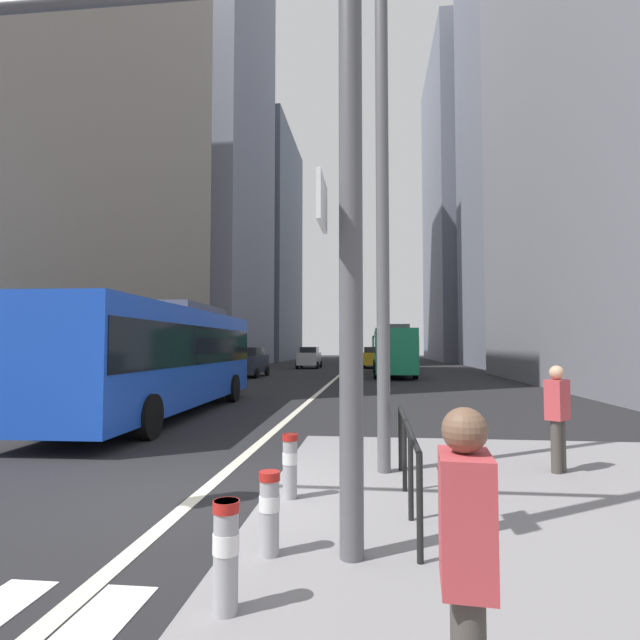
{
  "coord_description": "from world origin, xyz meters",
  "views": [
    {
      "loc": [
        2.41,
        -6.57,
        2.06
      ],
      "look_at": [
        -1.77,
        31.99,
        4.06
      ],
      "focal_mm": 27.97,
      "sensor_mm": 36.0,
      "label": 1
    }
  ],
  "objects_px": {
    "bollard_right": "(269,508)",
    "bollard_back": "(290,462)",
    "traffic_signal_gantry": "(172,139)",
    "sedan_white_oncoming": "(36,383)",
    "pedestrian_waiting": "(558,413)",
    "city_bus_blue_oncoming": "(163,353)",
    "pedestrian_walking": "(467,563)",
    "car_receding_far": "(387,357)",
    "car_oncoming_far": "(309,357)",
    "street_lamp_post": "(382,139)",
    "car_receding_near": "(373,357)",
    "car_oncoming_mid": "(249,362)",
    "city_bus_red_distant": "(383,348)",
    "city_bus_red_receding": "(393,349)",
    "bollard_left": "(226,550)"
  },
  "relations": [
    {
      "from": "city_bus_red_distant",
      "to": "pedestrian_walking",
      "type": "height_order",
      "value": "city_bus_red_distant"
    },
    {
      "from": "city_bus_red_distant",
      "to": "car_receding_far",
      "type": "bearing_deg",
      "value": -89.36
    },
    {
      "from": "bollard_left",
      "to": "bollard_back",
      "type": "distance_m",
      "value": 2.7
    },
    {
      "from": "city_bus_red_receding",
      "to": "bollard_right",
      "type": "distance_m",
      "value": 30.18
    },
    {
      "from": "city_bus_blue_oncoming",
      "to": "bollard_left",
      "type": "height_order",
      "value": "city_bus_blue_oncoming"
    },
    {
      "from": "car_receding_far",
      "to": "pedestrian_waiting",
      "type": "distance_m",
      "value": 38.83
    },
    {
      "from": "car_oncoming_mid",
      "to": "pedestrian_waiting",
      "type": "distance_m",
      "value": 26.73
    },
    {
      "from": "car_oncoming_far",
      "to": "bollard_back",
      "type": "bearing_deg",
      "value": -82.94
    },
    {
      "from": "car_receding_near",
      "to": "bollard_left",
      "type": "xyz_separation_m",
      "value": [
        -0.97,
        -42.78,
        -0.4
      ]
    },
    {
      "from": "car_oncoming_mid",
      "to": "bollard_left",
      "type": "relative_size",
      "value": 5.51
    },
    {
      "from": "bollard_right",
      "to": "pedestrian_waiting",
      "type": "xyz_separation_m",
      "value": [
        3.73,
        3.4,
        0.46
      ]
    },
    {
      "from": "city_bus_blue_oncoming",
      "to": "bollard_left",
      "type": "bearing_deg",
      "value": -64.09
    },
    {
      "from": "car_receding_near",
      "to": "street_lamp_post",
      "type": "height_order",
      "value": "street_lamp_post"
    },
    {
      "from": "car_receding_near",
      "to": "city_bus_red_distant",
      "type": "bearing_deg",
      "value": 83.91
    },
    {
      "from": "city_bus_blue_oncoming",
      "to": "street_lamp_post",
      "type": "xyz_separation_m",
      "value": [
        6.39,
        -6.54,
        3.45
      ]
    },
    {
      "from": "car_oncoming_mid",
      "to": "bollard_right",
      "type": "distance_m",
      "value": 28.7
    },
    {
      "from": "city_bus_blue_oncoming",
      "to": "pedestrian_walking",
      "type": "bearing_deg",
      "value": -60.47
    },
    {
      "from": "bollard_left",
      "to": "bollard_right",
      "type": "relative_size",
      "value": 1.05
    },
    {
      "from": "pedestrian_walking",
      "to": "bollard_left",
      "type": "bearing_deg",
      "value": 143.16
    },
    {
      "from": "bollard_right",
      "to": "pedestrian_waiting",
      "type": "distance_m",
      "value": 5.07
    },
    {
      "from": "car_receding_near",
      "to": "bollard_right",
      "type": "distance_m",
      "value": 41.79
    },
    {
      "from": "car_oncoming_mid",
      "to": "pedestrian_walking",
      "type": "relative_size",
      "value": 2.69
    },
    {
      "from": "car_receding_near",
      "to": "pedestrian_walking",
      "type": "bearing_deg",
      "value": -89.32
    },
    {
      "from": "car_oncoming_mid",
      "to": "pedestrian_walking",
      "type": "bearing_deg",
      "value": -73.81
    },
    {
      "from": "street_lamp_post",
      "to": "sedan_white_oncoming",
      "type": "bearing_deg",
      "value": 149.61
    },
    {
      "from": "pedestrian_waiting",
      "to": "sedan_white_oncoming",
      "type": "bearing_deg",
      "value": 156.21
    },
    {
      "from": "sedan_white_oncoming",
      "to": "pedestrian_waiting",
      "type": "relative_size",
      "value": 2.71
    },
    {
      "from": "traffic_signal_gantry",
      "to": "bollard_back",
      "type": "bearing_deg",
      "value": 62.32
    },
    {
      "from": "car_oncoming_far",
      "to": "street_lamp_post",
      "type": "distance_m",
      "value": 38.41
    },
    {
      "from": "car_receding_near",
      "to": "street_lamp_post",
      "type": "relative_size",
      "value": 0.54
    },
    {
      "from": "bollard_left",
      "to": "pedestrian_walking",
      "type": "bearing_deg",
      "value": -36.84
    },
    {
      "from": "city_bus_blue_oncoming",
      "to": "bollard_left",
      "type": "relative_size",
      "value": 14.6
    },
    {
      "from": "street_lamp_post",
      "to": "bollard_right",
      "type": "xyz_separation_m",
      "value": [
        -1.1,
        -3.12,
        -4.71
      ]
    },
    {
      "from": "sedan_white_oncoming",
      "to": "bollard_right",
      "type": "xyz_separation_m",
      "value": [
        8.75,
        -8.9,
        -0.42
      ]
    },
    {
      "from": "bollard_left",
      "to": "pedestrian_waiting",
      "type": "height_order",
      "value": "pedestrian_waiting"
    },
    {
      "from": "city_bus_blue_oncoming",
      "to": "pedestrian_waiting",
      "type": "relative_size",
      "value": 7.19
    },
    {
      "from": "sedan_white_oncoming",
      "to": "car_receding_far",
      "type": "height_order",
      "value": "same"
    },
    {
      "from": "city_bus_red_distant",
      "to": "car_receding_near",
      "type": "xyz_separation_m",
      "value": [
        -1.14,
        -10.71,
        -0.85
      ]
    },
    {
      "from": "city_bus_red_distant",
      "to": "bollard_left",
      "type": "xyz_separation_m",
      "value": [
        -2.11,
        -53.49,
        -1.24
      ]
    },
    {
      "from": "bollard_right",
      "to": "car_oncoming_mid",
      "type": "bearing_deg",
      "value": 104.71
    },
    {
      "from": "sedan_white_oncoming",
      "to": "city_bus_red_receding",
      "type": "height_order",
      "value": "city_bus_red_receding"
    },
    {
      "from": "pedestrian_waiting",
      "to": "pedestrian_walking",
      "type": "relative_size",
      "value": 0.99
    },
    {
      "from": "car_oncoming_far",
      "to": "city_bus_red_receding",
      "type": "bearing_deg",
      "value": -56.12
    },
    {
      "from": "traffic_signal_gantry",
      "to": "sedan_white_oncoming",
      "type": "bearing_deg",
      "value": 131.11
    },
    {
      "from": "sedan_white_oncoming",
      "to": "car_oncoming_far",
      "type": "relative_size",
      "value": 1.07
    },
    {
      "from": "bollard_right",
      "to": "bollard_back",
      "type": "bearing_deg",
      "value": 93.28
    },
    {
      "from": "city_bus_blue_oncoming",
      "to": "city_bus_red_distant",
      "type": "xyz_separation_m",
      "value": [
        7.29,
        42.83,
        -0.0
      ]
    },
    {
      "from": "bollard_back",
      "to": "pedestrian_waiting",
      "type": "xyz_separation_m",
      "value": [
        3.83,
        1.7,
        0.44
      ]
    },
    {
      "from": "traffic_signal_gantry",
      "to": "bollard_back",
      "type": "xyz_separation_m",
      "value": [
        0.89,
        1.69,
        -3.47
      ]
    },
    {
      "from": "car_receding_far",
      "to": "traffic_signal_gantry",
      "type": "xyz_separation_m",
      "value": [
        -3.11,
        -42.19,
        3.08
      ]
    }
  ]
}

